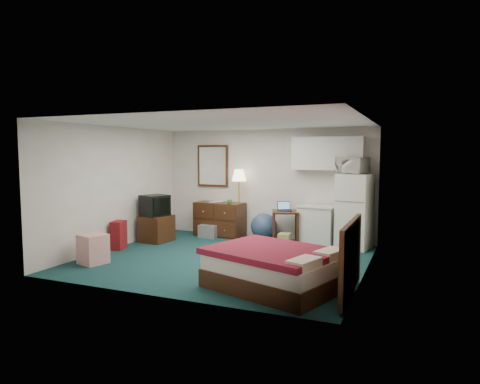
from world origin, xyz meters
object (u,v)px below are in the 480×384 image
at_px(floor_lamp, 239,204).
at_px(desk, 285,227).
at_px(fridge, 354,211).
at_px(kitchen_counter, 318,226).
at_px(bed, 275,269).
at_px(tv_stand, 156,228).
at_px(suitcase, 119,235).
at_px(dresser, 220,219).

distance_m(floor_lamp, desk, 1.27).
relative_size(floor_lamp, desk, 2.24).
relative_size(desk, fridge, 0.46).
relative_size(kitchen_counter, bed, 0.46).
height_order(desk, tv_stand, desk).
distance_m(fridge, tv_stand, 4.29).
xyz_separation_m(desk, kitchen_counter, (0.68, 0.15, 0.05)).
distance_m(kitchen_counter, tv_stand, 3.54).
relative_size(fridge, tv_stand, 2.43).
bearing_deg(suitcase, kitchen_counter, 14.91).
xyz_separation_m(floor_lamp, tv_stand, (-1.52, -1.12, -0.50)).
xyz_separation_m(kitchen_counter, suitcase, (-3.65, -2.01, -0.12)).
distance_m(dresser, kitchen_counter, 2.36).
bearing_deg(bed, fridge, 95.71).
height_order(fridge, bed, fridge).
xyz_separation_m(floor_lamp, desk, (1.18, -0.20, -0.44)).
distance_m(dresser, fridge, 3.14).
bearing_deg(desk, kitchen_counter, -6.81).
relative_size(dresser, tv_stand, 1.85).
distance_m(desk, suitcase, 3.51).
bearing_deg(floor_lamp, tv_stand, -143.57).
bearing_deg(suitcase, fridge, 10.23).
bearing_deg(bed, kitchen_counter, 109.45).
xyz_separation_m(kitchen_counter, fridge, (0.77, -0.03, 0.36)).
distance_m(bed, suitcase, 3.92).
height_order(desk, bed, desk).
height_order(desk, kitchen_counter, kitchen_counter).
xyz_separation_m(bed, suitcase, (-3.74, 1.17, 0.01)).
bearing_deg(fridge, floor_lamp, -170.91).
height_order(floor_lamp, desk, floor_lamp).
bearing_deg(bed, floor_lamp, 138.89).
relative_size(kitchen_counter, tv_stand, 1.28).
height_order(dresser, desk, dresser).
height_order(tv_stand, suitcase, tv_stand).
height_order(floor_lamp, fridge, floor_lamp).
xyz_separation_m(dresser, desk, (1.68, -0.22, -0.04)).
relative_size(dresser, desk, 1.64).
bearing_deg(desk, tv_stand, 179.80).
height_order(floor_lamp, tv_stand, floor_lamp).
bearing_deg(kitchen_counter, floor_lamp, -174.94).
bearing_deg(tv_stand, floor_lamp, 41.53).
bearing_deg(kitchen_counter, fridge, 4.56).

